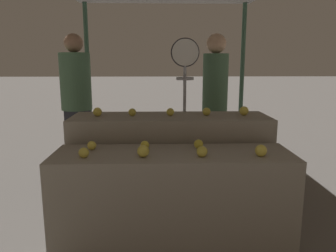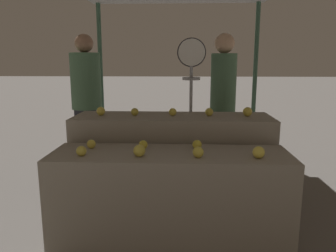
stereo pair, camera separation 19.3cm
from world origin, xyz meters
The scene contains 18 objects.
ground_plane centered at (0.00, 0.00, 0.00)m, with size 60.00×60.00×0.00m, color #66605B.
display_counter_front centered at (0.00, 0.00, 0.39)m, with size 1.84×0.55×0.78m, color gray.
display_counter_back centered at (0.00, 0.60, 0.48)m, with size 1.84×0.55×0.97m, color gray.
apple_front_0 centered at (-0.65, -0.12, 0.82)m, with size 0.08×0.08×0.08m, color gold.
apple_front_1 centered at (-0.22, -0.11, 0.83)m, with size 0.09×0.09×0.09m, color gold.
apple_front_2 centered at (0.21, -0.12, 0.82)m, with size 0.08×0.08×0.08m, color gold.
apple_front_3 centered at (0.65, -0.12, 0.83)m, with size 0.09×0.09×0.09m, color yellow.
apple_front_4 centered at (-0.64, 0.10, 0.82)m, with size 0.07×0.07×0.07m, color yellow.
apple_front_5 centered at (-0.22, 0.10, 0.82)m, with size 0.07×0.07×0.07m, color gold.
apple_front_6 centered at (0.21, 0.11, 0.82)m, with size 0.08×0.08×0.08m, color gold.
apple_back_0 centered at (-0.68, 0.60, 1.01)m, with size 0.08×0.08×0.08m, color yellow.
apple_back_1 centered at (-0.36, 0.60, 1.00)m, with size 0.07×0.07×0.07m, color gold.
apple_back_2 centered at (0.00, 0.61, 1.00)m, with size 0.07×0.07×0.07m, color yellow.
apple_back_3 centered at (0.34, 0.61, 1.01)m, with size 0.08×0.08×0.08m, color gold.
apple_back_4 centered at (0.70, 0.61, 1.01)m, with size 0.09×0.09×0.09m, color yellow.
produce_scale centered at (0.19, 1.31, 1.28)m, with size 0.32×0.20×1.73m.
person_vendor_at_scale centered at (0.59, 1.61, 1.07)m, with size 0.40×0.40×1.80m.
person_customer_left centered at (-1.19, 1.89, 1.05)m, with size 0.45×0.45×1.82m.
Camera 1 is at (-0.10, -2.43, 1.47)m, focal length 35.00 mm.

